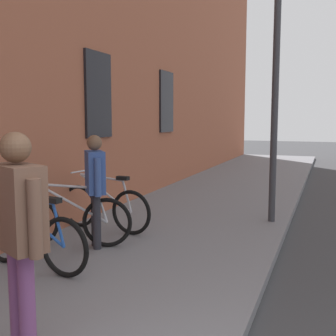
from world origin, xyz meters
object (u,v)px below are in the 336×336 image
pedestrian_crossing_street (19,222)px  bicycle_by_door (71,220)px  street_lamp (277,43)px  bicycle_under_window (32,239)px  bicycle_far_end (105,207)px  pedestrian_near_bus (95,180)px

pedestrian_crossing_street → bicycle_by_door: bearing=26.6°
pedestrian_crossing_street → street_lamp: bearing=-13.8°
bicycle_under_window → bicycle_by_door: bearing=5.1°
bicycle_by_door → bicycle_far_end: same height
bicycle_under_window → bicycle_far_end: bearing=2.2°
bicycle_under_window → bicycle_far_end: same height
bicycle_under_window → pedestrian_near_bus: bearing=-14.0°
bicycle_under_window → pedestrian_crossing_street: size_ratio=1.01×
pedestrian_near_bus → bicycle_by_door: bearing=105.8°
bicycle_under_window → street_lamp: street_lamp is taller
bicycle_under_window → bicycle_by_door: 0.96m
bicycle_under_window → street_lamp: size_ratio=0.33×
bicycle_under_window → bicycle_by_door: same height
street_lamp → bicycle_by_door: bearing=135.9°
pedestrian_crossing_street → street_lamp: size_ratio=0.33×
bicycle_by_door → pedestrian_near_bus: bearing=-74.2°
bicycle_far_end → pedestrian_crossing_street: pedestrian_crossing_street is taller
bicycle_under_window → bicycle_by_door: size_ratio=1.04×
bicycle_under_window → pedestrian_crossing_street: pedestrian_crossing_street is taller
pedestrian_crossing_street → street_lamp: street_lamp is taller
bicycle_by_door → pedestrian_crossing_street: bearing=-153.4°
bicycle_by_door → pedestrian_near_bus: pedestrian_near_bus is taller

